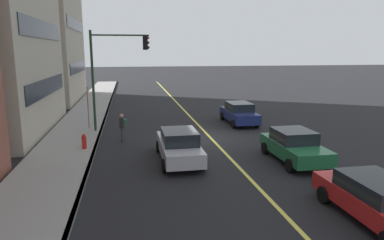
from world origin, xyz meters
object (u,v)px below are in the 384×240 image
at_px(car_green, 294,146).
at_px(traffic_light_mast, 113,64).
at_px(pedestrian_with_backpack, 122,125).
at_px(street_sign_post, 88,105).
at_px(car_red, 378,200).
at_px(car_silver, 179,145).
at_px(car_navy, 239,113).
at_px(fire_hydrant, 84,143).

relative_size(car_green, traffic_light_mast, 0.66).
relative_size(pedestrian_with_backpack, street_sign_post, 0.56).
bearing_deg(street_sign_post, car_green, -130.23).
xyz_separation_m(car_red, car_silver, (7.17, 5.12, 0.05)).
bearing_deg(car_navy, car_green, 179.07).
height_order(car_navy, street_sign_post, street_sign_post).
bearing_deg(car_navy, fire_hydrant, 117.87).
height_order(car_silver, street_sign_post, street_sign_post).
height_order(car_red, fire_hydrant, car_red).
height_order(car_silver, pedestrian_with_backpack, pedestrian_with_backpack).
bearing_deg(fire_hydrant, car_navy, -62.13).
bearing_deg(street_sign_post, traffic_light_mast, -118.56).
height_order(car_silver, fire_hydrant, car_silver).
bearing_deg(fire_hydrant, street_sign_post, 3.31).
height_order(street_sign_post, fire_hydrant, street_sign_post).
relative_size(car_navy, car_silver, 0.93).
xyz_separation_m(car_navy, car_silver, (-7.90, 5.56, -0.02)).
distance_m(car_silver, fire_hydrant, 5.31).
bearing_deg(car_navy, traffic_light_mast, 97.25).
height_order(car_silver, car_green, car_silver).
height_order(car_red, traffic_light_mast, traffic_light_mast).
bearing_deg(car_green, car_silver, 79.09).
xyz_separation_m(car_green, pedestrian_with_backpack, (5.29, 8.13, 0.19)).
height_order(car_green, fire_hydrant, car_green).
bearing_deg(car_silver, fire_hydrant, 62.07).
bearing_deg(traffic_light_mast, fire_hydrant, 160.97).
relative_size(traffic_light_mast, fire_hydrant, 6.89).
xyz_separation_m(pedestrian_with_backpack, street_sign_post, (3.51, 2.27, 0.76)).
distance_m(pedestrian_with_backpack, fire_hydrant, 2.69).
bearing_deg(traffic_light_mast, car_red, -149.18).
bearing_deg(car_green, traffic_light_mast, 47.74).
height_order(car_navy, car_red, car_navy).
height_order(traffic_light_mast, fire_hydrant, traffic_light_mast).
bearing_deg(pedestrian_with_backpack, car_silver, -147.43).
distance_m(car_navy, traffic_light_mast, 9.53).
bearing_deg(traffic_light_mast, street_sign_post, 61.44).
bearing_deg(fire_hydrant, car_green, -109.25).
bearing_deg(car_silver, street_sign_post, 32.73).
bearing_deg(car_silver, car_red, -144.43).
distance_m(car_navy, street_sign_post, 10.59).
height_order(car_red, pedestrian_with_backpack, pedestrian_with_backpack).
distance_m(car_green, pedestrian_with_backpack, 9.70).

